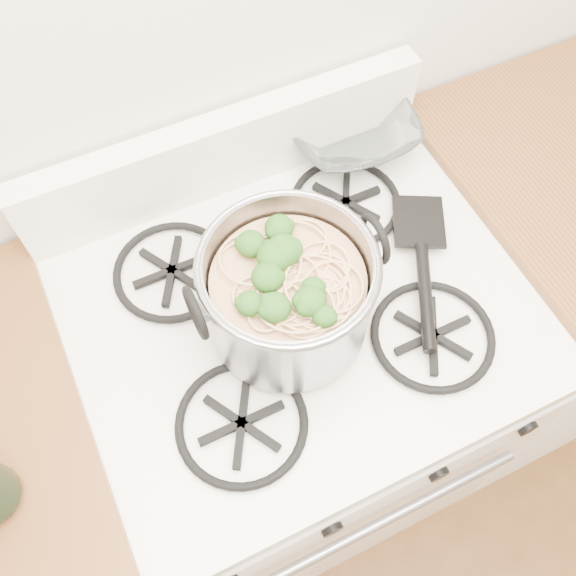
# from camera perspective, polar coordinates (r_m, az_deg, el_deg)

# --- Properties ---
(gas_range) EXTENTS (0.76, 0.66, 0.92)m
(gas_range) POSITION_cam_1_polar(r_m,az_deg,el_deg) (1.51, 0.76, -10.04)
(gas_range) COLOR white
(gas_range) RESTS_ON ground
(counter_left) EXTENTS (0.25, 0.65, 0.92)m
(counter_left) POSITION_cam_1_polar(r_m,az_deg,el_deg) (1.49, -17.84, -17.06)
(counter_left) COLOR silver
(counter_left) RESTS_ON ground
(stock_pot) EXTENTS (0.30, 0.27, 0.18)m
(stock_pot) POSITION_cam_1_polar(r_m,az_deg,el_deg) (0.97, 0.00, -0.54)
(stock_pot) COLOR gray
(stock_pot) RESTS_ON gas_range
(spatula) EXTENTS (0.40, 0.41, 0.02)m
(spatula) POSITION_cam_1_polar(r_m,az_deg,el_deg) (1.16, 11.59, 6.00)
(spatula) COLOR black
(spatula) RESTS_ON gas_range
(glass_bowl) EXTENTS (0.10, 0.10, 0.02)m
(glass_bowl) POSITION_cam_1_polar(r_m,az_deg,el_deg) (1.27, 5.47, 13.41)
(glass_bowl) COLOR white
(glass_bowl) RESTS_ON gas_range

